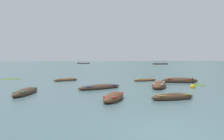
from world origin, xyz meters
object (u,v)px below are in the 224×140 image
object	(u,v)px
rowboat_2	(145,80)
ferry_0	(160,64)
rowboat_1	(100,87)
rowboat_4	(159,85)
rowboat_0	(26,92)
rowboat_6	(114,97)
ferry_1	(84,63)
rowboat_3	(66,80)
mooring_buoy	(193,87)
rowboat_7	(180,81)
rowboat_5	(173,97)

from	to	relation	value
rowboat_2	ferry_0	size ratio (longest dim) A/B	0.32
rowboat_1	rowboat_4	world-z (taller)	rowboat_4
rowboat_0	rowboat_6	size ratio (longest dim) A/B	1.20
rowboat_1	rowboat_2	world-z (taller)	rowboat_1
ferry_1	ferry_0	bearing A→B (deg)	-29.26
rowboat_3	ferry_0	bearing A→B (deg)	70.16
rowboat_6	mooring_buoy	world-z (taller)	mooring_buoy
rowboat_2	mooring_buoy	xyz separation A→B (m)	(3.36, -6.64, -0.02)
rowboat_7	rowboat_2	bearing A→B (deg)	153.67
rowboat_1	ferry_0	bearing A→B (deg)	73.40
rowboat_2	rowboat_7	world-z (taller)	rowboat_7
rowboat_5	ferry_1	world-z (taller)	ferry_1
rowboat_0	rowboat_7	size ratio (longest dim) A/B	0.91
rowboat_4	ferry_0	bearing A→B (deg)	75.87
mooring_buoy	rowboat_5	bearing A→B (deg)	-122.91
rowboat_0	rowboat_3	bearing A→B (deg)	85.01
rowboat_0	ferry_0	xyz separation A→B (m)	(40.81, 121.01, 0.27)
ferry_0	mooring_buoy	bearing A→B (deg)	-102.64
rowboat_1	ferry_1	bearing A→B (deg)	97.57
rowboat_0	mooring_buoy	world-z (taller)	mooring_buoy
rowboat_1	rowboat_3	xyz separation A→B (m)	(-4.70, 7.51, -0.02)
rowboat_3	rowboat_7	bearing A→B (deg)	-9.12
ferry_0	rowboat_3	bearing A→B (deg)	-109.84
rowboat_1	rowboat_2	distance (m)	8.99
rowboat_7	ferry_0	size ratio (longest dim) A/B	0.41
rowboat_4	mooring_buoy	world-z (taller)	mooring_buoy
ferry_1	mooring_buoy	distance (m)	151.11
rowboat_0	rowboat_2	world-z (taller)	rowboat_0
rowboat_5	rowboat_6	xyz separation A→B (m)	(-3.96, -0.19, 0.02)
rowboat_2	rowboat_4	world-z (taller)	rowboat_4
rowboat_3	rowboat_5	xyz separation A→B (m)	(9.81, -12.75, 0.03)
rowboat_0	ferry_0	world-z (taller)	ferry_0
rowboat_5	rowboat_3	bearing A→B (deg)	127.57
rowboat_0	rowboat_2	bearing A→B (deg)	42.32
rowboat_2	rowboat_6	distance (m)	13.30
rowboat_4	mooring_buoy	size ratio (longest dim) A/B	3.81
rowboat_5	rowboat_7	bearing A→B (deg)	68.55
ferry_0	ferry_1	world-z (taller)	same
rowboat_0	rowboat_1	world-z (taller)	rowboat_0
rowboat_1	ferry_1	size ratio (longest dim) A/B	0.43
rowboat_6	ferry_1	distance (m)	155.73
rowboat_2	rowboat_4	distance (m)	6.16
rowboat_2	rowboat_3	xyz separation A→B (m)	(-10.16, 0.37, 0.01)
rowboat_5	rowboat_0	bearing A→B (deg)	167.90
rowboat_5	mooring_buoy	xyz separation A→B (m)	(3.72, 5.74, -0.06)
rowboat_3	mooring_buoy	distance (m)	15.23
rowboat_1	rowboat_3	size ratio (longest dim) A/B	1.35
rowboat_1	rowboat_6	bearing A→B (deg)	-78.05
rowboat_7	mooring_buoy	bearing A→B (deg)	-94.97
rowboat_4	rowboat_7	xyz separation A→B (m)	(3.52, 4.28, -0.00)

